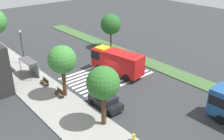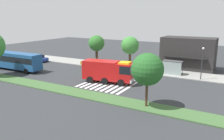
# 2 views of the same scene
# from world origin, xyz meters

# --- Properties ---
(ground_plane) EXTENTS (120.00, 120.00, 0.00)m
(ground_plane) POSITION_xyz_m (0.00, 0.00, 0.00)
(ground_plane) COLOR #2D3033
(sidewalk) EXTENTS (60.00, 5.66, 0.14)m
(sidewalk) POSITION_xyz_m (0.00, 9.61, 0.07)
(sidewalk) COLOR gray
(sidewalk) RESTS_ON ground_plane
(median_strip) EXTENTS (60.00, 3.00, 0.14)m
(median_strip) POSITION_xyz_m (0.00, -8.27, 0.07)
(median_strip) COLOR #3D6033
(median_strip) RESTS_ON ground_plane
(crosswalk) EXTENTS (7.65, 12.19, 0.01)m
(crosswalk) POSITION_xyz_m (0.64, 0.00, 0.01)
(crosswalk) COLOR silver
(crosswalk) RESTS_ON ground_plane
(fire_truck) EXTENTS (8.66, 3.93, 3.61)m
(fire_truck) POSITION_xyz_m (0.41, -1.53, 2.03)
(fire_truck) COLOR #B71414
(fire_truck) RESTS_ON ground_plane
(parked_car_mid) EXTENTS (4.55, 1.99, 1.78)m
(parked_car_mid) POSITION_xyz_m (-5.81, 5.57, 0.91)
(parked_car_mid) COLOR black
(parked_car_mid) RESTS_ON ground_plane
(bus_stop_shelter) EXTENTS (3.50, 1.40, 2.46)m
(bus_stop_shelter) POSITION_xyz_m (7.81, 8.43, 1.89)
(bus_stop_shelter) COLOR #4C4C51
(bus_stop_shelter) RESTS_ON sidewalk
(bench_near_shelter) EXTENTS (1.60, 0.50, 0.90)m
(bench_near_shelter) POSITION_xyz_m (3.81, 8.40, 0.59)
(bench_near_shelter) COLOR #4C3823
(bench_near_shelter) RESTS_ON sidewalk
(bench_west_of_shelter) EXTENTS (1.60, 0.50, 0.90)m
(bench_west_of_shelter) POSITION_xyz_m (-0.16, 8.40, 0.59)
(bench_west_of_shelter) COLOR #4C3823
(bench_west_of_shelter) RESTS_ON sidewalk
(street_lamp) EXTENTS (0.36, 0.36, 5.44)m
(street_lamp) POSITION_xyz_m (13.04, 7.37, 3.40)
(street_lamp) COLOR #2D2D30
(street_lamp) RESTS_ON sidewalk
(sidewalk_tree_far_west) EXTENTS (3.37, 3.37, 6.57)m
(sidewalk_tree_far_west) POSITION_xyz_m (-8.19, 7.77, 4.94)
(sidewalk_tree_far_west) COLOR #47301E
(sidewalk_tree_far_west) RESTS_ON sidewalk
(sidewalk_tree_west) EXTENTS (3.46, 3.46, 6.62)m
(sidewalk_tree_west) POSITION_xyz_m (-0.40, 7.77, 4.96)
(sidewalk_tree_west) COLOR #47301E
(sidewalk_tree_west) RESTS_ON sidewalk
(median_tree_west) EXTENTS (3.79, 3.79, 6.36)m
(median_tree_west) POSITION_xyz_m (9.41, -8.27, 4.59)
(median_tree_west) COLOR #47301E
(median_tree_west) RESTS_ON median_strip
(fire_hydrant) EXTENTS (0.28, 0.28, 0.70)m
(fire_hydrant) POSITION_xyz_m (-12.11, 7.27, 0.49)
(fire_hydrant) COLOR gold
(fire_hydrant) RESTS_ON sidewalk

